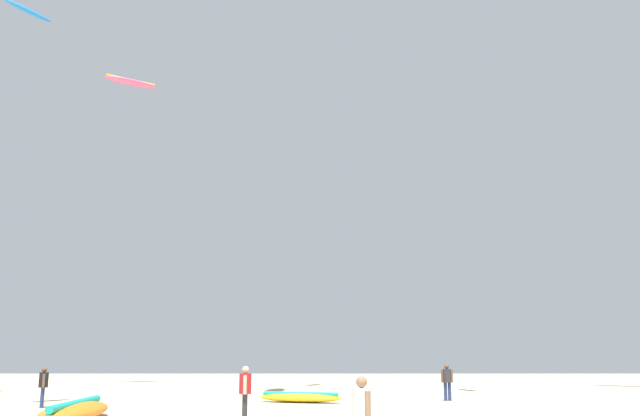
{
  "coord_description": "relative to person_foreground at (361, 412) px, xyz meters",
  "views": [
    {
      "loc": [
        -0.04,
        -10.2,
        2.17
      ],
      "look_at": [
        0.0,
        21.73,
        8.94
      ],
      "focal_mm": 38.08,
      "sensor_mm": 36.0,
      "label": 1
    }
  ],
  "objects": [
    {
      "name": "kite_aloft_3",
      "position": [
        -13.91,
        29.85,
        19.39
      ],
      "size": [
        3.64,
        2.87,
        0.47
      ],
      "color": "#E5598C"
    },
    {
      "name": "kite_aloft_6",
      "position": [
        -12.85,
        11.47,
        14.9
      ],
      "size": [
        1.69,
        2.22,
        0.51
      ],
      "color": "blue"
    },
    {
      "name": "kite_grounded_near",
      "position": [
        -1.7,
        16.42,
        -0.77
      ],
      "size": [
        3.85,
        2.09,
        0.44
      ],
      "color": "yellow",
      "rests_on": "ground"
    },
    {
      "name": "person_midground",
      "position": [
        -11.83,
        13.66,
        -0.06
      ],
      "size": [
        0.36,
        0.49,
        1.57
      ],
      "rotation": [
        0.0,
        0.0,
        0.4
      ],
      "color": "navy",
      "rests_on": "ground"
    },
    {
      "name": "person_left",
      "position": [
        -3.23,
        8.3,
        0.02
      ],
      "size": [
        0.39,
        0.57,
        1.72
      ],
      "rotation": [
        0.0,
        0.0,
        0.07
      ],
      "color": "#2D2D33",
      "rests_on": "ground"
    },
    {
      "name": "person_foreground",
      "position": [
        0.0,
        0.0,
        0.0
      ],
      "size": [
        0.38,
        0.5,
        1.68
      ],
      "rotation": [
        0.0,
        0.0,
        3.64
      ],
      "color": "teal",
      "rests_on": "ground"
    },
    {
      "name": "kite_grounded_far",
      "position": [
        -8.62,
        8.29,
        -0.67
      ],
      "size": [
        1.81,
        5.53,
        0.65
      ],
      "color": "orange",
      "rests_on": "ground"
    },
    {
      "name": "person_right",
      "position": [
        4.93,
        17.57,
        -0.03
      ],
      "size": [
        0.53,
        0.37,
        1.62
      ],
      "rotation": [
        0.0,
        0.0,
        4.61
      ],
      "color": "navy",
      "rests_on": "ground"
    }
  ]
}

